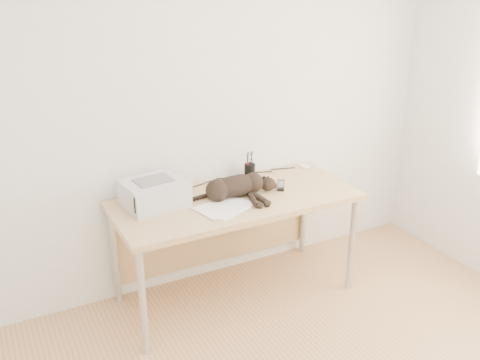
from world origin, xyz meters
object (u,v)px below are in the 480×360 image
desk (230,211)px  printer (154,193)px  mug (179,186)px  cat (234,188)px  pen_cup (250,171)px  mouse (304,164)px

desk → printer: (-0.51, 0.04, 0.22)m
mug → desk: bearing=-31.3°
cat → pen_cup: bearing=48.8°
mug → pen_cup: size_ratio=0.48×
mug → mouse: (1.01, 0.02, -0.02)m
printer → mug: bearing=32.9°
printer → pen_cup: (0.75, 0.14, -0.03)m
mouse → cat: bearing=-171.9°
mug → cat: bearing=-41.3°
mug → pen_cup: (0.54, 0.00, 0.01)m
mug → pen_cup: pen_cup is taller
cat → pen_cup: 0.36m
printer → pen_cup: size_ratio=2.07×
mug → pen_cup: 0.54m
cat → mug: bearing=142.2°
desk → pen_cup: pen_cup is taller
desk → pen_cup: (0.25, 0.18, 0.19)m
cat → pen_cup: size_ratio=3.41×
cat → mouse: bearing=23.9°
desk → printer: 0.55m
desk → printer: bearing=175.6°
desk → mug: mug is taller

